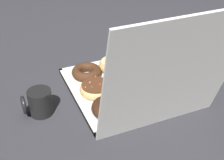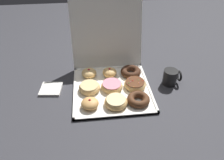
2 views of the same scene
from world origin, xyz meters
name	(u,v)px [view 2 (image 2 of 2)]	position (x,y,z in m)	size (l,w,h in m)	color
ground_plane	(112,90)	(0.00, 0.00, 0.00)	(3.00, 3.00, 0.00)	#333338
donut_box	(112,89)	(0.00, 0.00, 0.01)	(0.41, 0.41, 0.01)	white
box_lid_open	(107,35)	(0.00, 0.27, 0.20)	(0.41, 0.41, 0.01)	white
jelly_filled_donut_0	(90,103)	(-0.12, -0.13, 0.03)	(0.09, 0.09, 0.05)	tan
glazed_ring_donut_1	(116,102)	(0.01, -0.13, 0.03)	(0.12, 0.12, 0.04)	tan
chocolate_cake_ring_donut_2	(138,99)	(0.12, -0.12, 0.03)	(0.12, 0.12, 0.04)	#472816
glazed_ring_donut_3	(89,87)	(-0.12, 0.00, 0.03)	(0.12, 0.12, 0.04)	#E5B770
pink_frosted_donut_4	(113,86)	(0.00, 0.00, 0.03)	(0.12, 0.12, 0.04)	#E5B770
sprinkle_donut_5	(135,84)	(0.13, 0.00, 0.03)	(0.12, 0.12, 0.04)	#E5B770
jelly_filled_donut_6	(89,73)	(-0.12, 0.13, 0.03)	(0.09, 0.09, 0.05)	#E5B770
jelly_filled_donut_7	(109,72)	(0.00, 0.12, 0.03)	(0.08, 0.08, 0.05)	tan
chocolate_cake_ring_donut_8	(131,72)	(0.12, 0.12, 0.03)	(0.12, 0.12, 0.04)	#381E11
coffee_mug	(171,77)	(0.33, 0.02, 0.05)	(0.10, 0.08, 0.09)	black
napkin_stack	(51,89)	(-0.33, 0.04, 0.01)	(0.11, 0.11, 0.01)	white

